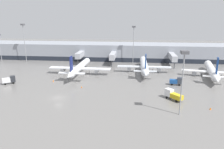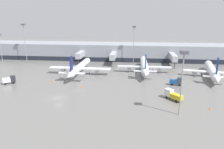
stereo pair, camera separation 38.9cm
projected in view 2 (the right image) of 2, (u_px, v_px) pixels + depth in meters
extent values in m
plane|color=slate|center=(58.00, 98.00, 67.95)|extent=(320.00, 320.00, 0.00)
cube|color=gray|center=(94.00, 51.00, 126.14)|extent=(160.00, 16.00, 9.00)
cube|color=#1E232D|center=(92.00, 59.00, 119.31)|extent=(156.80, 0.10, 2.40)
cube|color=#A8AAB2|center=(113.00, 56.00, 111.48)|extent=(2.60, 11.90, 2.80)
cylinder|color=#3F4247|center=(112.00, 64.00, 107.16)|extent=(0.44, 0.44, 3.20)
cube|color=#A8AAB2|center=(80.00, 55.00, 114.00)|extent=(2.60, 10.37, 2.80)
cylinder|color=#3F4247|center=(78.00, 62.00, 110.41)|extent=(0.44, 0.44, 3.20)
cube|color=#A8AAB2|center=(173.00, 57.00, 108.08)|extent=(2.60, 12.61, 2.80)
cylinder|color=#3F4247|center=(175.00, 66.00, 103.42)|extent=(0.44, 0.44, 3.20)
cylinder|color=silver|center=(144.00, 65.00, 97.40)|extent=(3.16, 26.26, 3.13)
cone|color=silver|center=(143.00, 59.00, 111.62)|extent=(2.98, 3.45, 2.97)
cone|color=silver|center=(146.00, 74.00, 82.58)|extent=(2.82, 4.70, 2.82)
cube|color=silver|center=(144.00, 67.00, 96.94)|extent=(23.65, 2.33, 0.44)
cube|color=silver|center=(145.00, 71.00, 85.75)|extent=(8.99, 1.30, 0.35)
cube|color=navy|center=(146.00, 62.00, 84.75)|extent=(0.36, 2.07, 6.19)
cylinder|color=slate|center=(129.00, 69.00, 97.88)|extent=(1.72, 2.53, 1.72)
cylinder|color=slate|center=(159.00, 69.00, 96.51)|extent=(1.72, 2.53, 1.72)
cylinder|color=#2D2D33|center=(143.00, 66.00, 106.18)|extent=(0.20, 0.20, 1.73)
cylinder|color=#2D2D33|center=(136.00, 71.00, 97.14)|extent=(0.20, 0.20, 1.73)
cylinder|color=#2D2D33|center=(153.00, 71.00, 96.36)|extent=(0.20, 0.20, 1.73)
cylinder|color=silver|center=(80.00, 67.00, 94.59)|extent=(3.53, 25.68, 2.76)
cone|color=silver|center=(88.00, 60.00, 108.26)|extent=(2.71, 3.12, 2.62)
cone|color=silver|center=(69.00, 76.00, 80.39)|extent=(2.61, 4.22, 2.49)
cube|color=silver|center=(80.00, 68.00, 94.13)|extent=(26.81, 3.80, 0.44)
cube|color=silver|center=(72.00, 73.00, 83.27)|extent=(10.21, 1.98, 0.35)
cube|color=navy|center=(71.00, 64.00, 82.32)|extent=(0.44, 2.71, 6.02)
cylinder|color=slate|center=(63.00, 70.00, 95.33)|extent=(1.62, 3.34, 1.52)
cylinder|color=slate|center=(97.00, 71.00, 93.37)|extent=(1.62, 3.34, 1.52)
cylinder|color=#2D2D33|center=(85.00, 67.00, 103.12)|extent=(0.20, 0.20, 1.87)
cylinder|color=#2D2D33|center=(70.00, 72.00, 94.51)|extent=(0.20, 0.20, 1.87)
cylinder|color=#2D2D33|center=(89.00, 73.00, 93.39)|extent=(0.20, 0.20, 1.87)
cylinder|color=white|center=(212.00, 70.00, 90.24)|extent=(7.84, 25.13, 3.20)
cone|color=white|center=(208.00, 63.00, 103.37)|extent=(3.65, 4.03, 3.04)
cone|color=white|center=(217.00, 80.00, 76.52)|extent=(3.73, 5.25, 2.88)
cube|color=white|center=(212.00, 72.00, 89.84)|extent=(23.48, 6.67, 0.44)
cube|color=white|center=(216.00, 77.00, 79.57)|extent=(9.00, 2.94, 0.35)
cube|color=navy|center=(217.00, 66.00, 78.53)|extent=(0.74, 2.09, 6.47)
cylinder|color=slate|center=(194.00, 73.00, 91.94)|extent=(2.20, 2.80, 1.76)
cylinder|color=#2D2D33|center=(209.00, 70.00, 98.28)|extent=(0.20, 0.20, 1.31)
cylinder|color=#2D2D33|center=(202.00, 75.00, 90.71)|extent=(0.20, 0.20, 1.31)
cylinder|color=#2D2D33|center=(221.00, 77.00, 88.60)|extent=(0.20, 0.20, 1.31)
cube|color=#19478C|center=(173.00, 81.00, 79.79)|extent=(2.88, 1.99, 1.36)
cube|color=#333842|center=(180.00, 81.00, 79.21)|extent=(1.83, 1.79, 2.28)
cylinder|color=black|center=(179.00, 84.00, 80.32)|extent=(0.72, 0.32, 0.70)
cylinder|color=black|center=(180.00, 85.00, 78.88)|extent=(0.72, 0.32, 0.70)
cylinder|color=black|center=(172.00, 83.00, 80.89)|extent=(0.72, 0.32, 0.70)
cylinder|color=black|center=(172.00, 85.00, 79.44)|extent=(0.72, 0.32, 0.70)
cube|color=gold|center=(176.00, 97.00, 65.03)|extent=(3.78, 4.00, 1.40)
cube|color=silver|center=(169.00, 92.00, 67.29)|extent=(2.78, 2.85, 2.25)
cylinder|color=black|center=(167.00, 97.00, 67.31)|extent=(0.64, 0.70, 0.70)
cylinder|color=black|center=(170.00, 96.00, 68.20)|extent=(0.64, 0.70, 0.70)
cylinder|color=black|center=(176.00, 101.00, 64.34)|extent=(0.64, 0.70, 0.70)
cylinder|color=black|center=(180.00, 100.00, 65.23)|extent=(0.64, 0.70, 0.70)
cube|color=silver|center=(6.00, 80.00, 80.87)|extent=(3.29, 3.03, 1.59)
cube|color=#26282D|center=(13.00, 79.00, 81.82)|extent=(2.35, 2.35, 2.19)
cylinder|color=black|center=(13.00, 82.00, 82.91)|extent=(0.72, 0.60, 0.70)
cylinder|color=black|center=(14.00, 83.00, 81.56)|extent=(0.72, 0.60, 0.70)
cylinder|color=black|center=(5.00, 83.00, 81.63)|extent=(0.72, 0.60, 0.70)
cylinder|color=black|center=(6.00, 84.00, 80.28)|extent=(0.72, 0.60, 0.70)
cone|color=orange|center=(210.00, 109.00, 59.45)|extent=(0.52, 0.52, 0.58)
cone|color=orange|center=(204.00, 71.00, 97.72)|extent=(0.45, 0.45, 0.67)
cone|color=orange|center=(81.00, 87.00, 77.09)|extent=(0.44, 0.44, 0.65)
cone|color=orange|center=(53.00, 81.00, 84.37)|extent=(0.44, 0.44, 0.67)
cylinder|color=gray|center=(1.00, 49.00, 118.48)|extent=(0.30, 0.30, 14.05)
cylinder|color=gray|center=(181.00, 85.00, 54.47)|extent=(0.30, 0.30, 15.93)
cube|color=#4C4C51|center=(184.00, 52.00, 52.23)|extent=(1.80, 1.80, 0.80)
cylinder|color=gray|center=(25.00, 44.00, 116.75)|extent=(0.30, 0.30, 19.49)
cube|color=#4C4C51|center=(23.00, 24.00, 114.03)|extent=(1.80, 1.80, 0.80)
cylinder|color=gray|center=(134.00, 46.00, 111.53)|extent=(0.30, 0.30, 18.67)
cube|color=#4C4C51|center=(134.00, 27.00, 108.92)|extent=(1.80, 1.80, 0.80)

